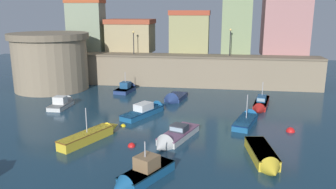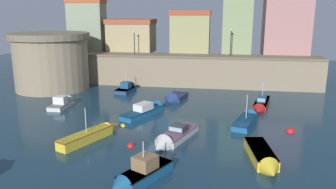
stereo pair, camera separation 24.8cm
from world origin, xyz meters
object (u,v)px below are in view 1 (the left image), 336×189
mooring_buoy_0 (290,132)px  mooring_buoy_2 (132,146)px  moored_boat_3 (148,109)px  moored_boat_4 (93,134)px  quay_lamp_0 (134,39)px  fortress_tower (50,61)px  moored_boat_1 (64,103)px  quay_lamp_1 (230,38)px  mooring_buoy_1 (123,126)px  moored_boat_9 (173,138)px  moored_boat_5 (261,104)px  moored_boat_8 (174,99)px  moored_boat_7 (248,119)px  moored_boat_6 (127,88)px  moored_boat_0 (264,158)px  moored_boat_2 (140,176)px

mooring_buoy_0 → mooring_buoy_2: size_ratio=1.29×
moored_boat_3 → moored_boat_4: size_ratio=1.03×
quay_lamp_0 → mooring_buoy_0: bearing=-43.4°
fortress_tower → moored_boat_1: fortress_tower is taller
fortress_tower → quay_lamp_1: bearing=11.4°
quay_lamp_0 → mooring_buoy_1: quay_lamp_0 is taller
moored_boat_3 → moored_boat_9: (3.67, -7.67, -0.05)m
moored_boat_3 → moored_boat_9: bearing=-128.8°
moored_boat_3 → moored_boat_5: bearing=-46.1°
moored_boat_8 → mooring_buoy_1: 10.49m
moored_boat_7 → mooring_buoy_0: moored_boat_7 is taller
moored_boat_1 → moored_boat_3: (10.12, -1.29, 0.03)m
quay_lamp_1 → mooring_buoy_0: (5.19, -17.85, -6.91)m
moored_boat_8 → moored_boat_4: bearing=-9.9°
moored_boat_6 → mooring_buoy_0: (18.75, -13.31, -0.38)m
moored_boat_7 → mooring_buoy_1: size_ratio=12.30×
moored_boat_5 → moored_boat_8: bearing=-86.4°
mooring_buoy_1 → moored_boat_7: bearing=14.7°
mooring_buoy_2 → moored_boat_7: bearing=38.5°
moored_boat_5 → mooring_buoy_0: 7.81m
mooring_buoy_0 → moored_boat_0: bearing=-113.9°
fortress_tower → moored_boat_2: 30.39m
quay_lamp_1 → moored_boat_3: size_ratio=0.55×
moored_boat_2 → mooring_buoy_0: (11.29, 11.20, -0.50)m
moored_boat_3 → moored_boat_6: bearing=52.6°
quay_lamp_0 → mooring_buoy_0: quay_lamp_0 is taller
mooring_buoy_0 → mooring_buoy_1: mooring_buoy_0 is taller
mooring_buoy_2 → moored_boat_6: bearing=106.2°
moored_boat_2 → moored_boat_7: 15.42m
moored_boat_5 → moored_boat_9: (-8.34, -11.63, -0.03)m
mooring_buoy_1 → moored_boat_0: bearing=-26.9°
moored_boat_9 → mooring_buoy_2: size_ratio=10.65×
moored_boat_2 → moored_boat_7: moored_boat_7 is taller
quay_lamp_0 → moored_boat_6: (0.13, -4.54, -6.28)m
moored_boat_2 → mooring_buoy_2: size_ratio=8.88×
quay_lamp_1 → moored_boat_1: (-18.75, -12.94, -6.52)m
moored_boat_1 → moored_boat_3: size_ratio=0.67×
moored_boat_4 → mooring_buoy_0: size_ratio=8.37×
moored_boat_2 → moored_boat_9: size_ratio=0.83×
moored_boat_3 → moored_boat_8: 5.75m
moored_boat_4 → mooring_buoy_2: size_ratio=10.83×
moored_boat_3 → moored_boat_4: bearing=-175.4°
moored_boat_1 → moored_boat_8: moored_boat_1 is taller
moored_boat_2 → moored_boat_6: bearing=-135.6°
moored_boat_2 → quay_lamp_1: bearing=-164.4°
quay_lamp_0 → moored_boat_8: (7.05, -8.83, -6.38)m
mooring_buoy_2 → moored_boat_4: bearing=163.8°
mooring_buoy_0 → fortress_tower: bearing=156.1°
quay_lamp_0 → mooring_buoy_1: (3.57, -18.73, -6.66)m
moored_boat_1 → moored_boat_9: size_ratio=0.70×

